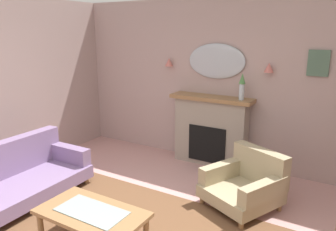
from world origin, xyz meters
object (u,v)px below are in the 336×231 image
object	(u,v)px
fireplace	(210,131)
floral_couch	(18,177)
framed_picture	(318,63)
armchair_beside_couch	(246,183)
wall_sconce_right	(269,68)
coffee_table	(92,216)
wall_sconce_left	(169,62)
mantel_vase_centre	(242,85)
wall_mirror	(216,61)

from	to	relation	value
fireplace	floral_couch	size ratio (longest dim) A/B	0.79
framed_picture	armchair_beside_couch	xyz separation A→B (m)	(-0.56, -1.17, -1.44)
wall_sconce_right	coffee_table	xyz separation A→B (m)	(-0.97, -2.77, -1.28)
framed_picture	coffee_table	bearing A→B (deg)	-119.78
wall_sconce_right	armchair_beside_couch	bearing A→B (deg)	-85.25
wall_sconce_left	armchair_beside_couch	size ratio (longest dim) A/B	0.13
mantel_vase_centre	wall_mirror	distance (m)	0.62
fireplace	armchair_beside_couch	world-z (taller)	fireplace
framed_picture	floral_couch	bearing A→B (deg)	-141.47
coffee_table	wall_mirror	bearing A→B (deg)	87.60
fireplace	wall_sconce_right	xyz separation A→B (m)	(0.85, 0.09, 1.09)
wall_sconce_right	coffee_table	bearing A→B (deg)	-109.28
armchair_beside_couch	framed_picture	bearing A→B (deg)	64.45
framed_picture	armchair_beside_couch	bearing A→B (deg)	-115.55
fireplace	wall_mirror	size ratio (longest dim) A/B	1.42
wall_sconce_left	coffee_table	distance (m)	3.13
wall_mirror	mantel_vase_centre	bearing A→B (deg)	-18.78
mantel_vase_centre	coffee_table	bearing A→B (deg)	-103.14
wall_sconce_right	armchair_beside_couch	size ratio (longest dim) A/B	0.13
wall_mirror	armchair_beside_couch	bearing A→B (deg)	-50.85
fireplace	mantel_vase_centre	bearing A→B (deg)	-3.24
wall_sconce_left	wall_sconce_right	distance (m)	1.70
wall_sconce_left	floral_couch	distance (m)	2.95
fireplace	wall_mirror	distance (m)	1.15
coffee_table	wall_sconce_right	bearing A→B (deg)	70.72
wall_sconce_left	coffee_table	size ratio (longest dim) A/B	0.13
wall_sconce_left	coffee_table	bearing A→B (deg)	-75.19
wall_sconce_right	armchair_beside_couch	distance (m)	1.75
mantel_vase_centre	framed_picture	distance (m)	1.08
mantel_vase_centre	framed_picture	world-z (taller)	framed_picture
fireplace	wall_mirror	bearing A→B (deg)	90.00
wall_sconce_left	wall_sconce_right	world-z (taller)	same
fireplace	wall_mirror	world-z (taller)	wall_mirror
floral_couch	wall_sconce_left	bearing A→B (deg)	71.14
wall_mirror	coffee_table	size ratio (longest dim) A/B	0.87
coffee_table	fireplace	bearing A→B (deg)	87.47
wall_sconce_left	wall_sconce_right	bearing A→B (deg)	0.00
fireplace	mantel_vase_centre	xyz separation A→B (m)	(0.50, -0.03, 0.82)
mantel_vase_centre	wall_sconce_right	bearing A→B (deg)	18.92
wall_sconce_right	wall_sconce_left	bearing A→B (deg)	180.00
wall_mirror	wall_sconce_left	bearing A→B (deg)	-176.63
wall_mirror	framed_picture	distance (m)	1.50
wall_mirror	framed_picture	world-z (taller)	wall_mirror
mantel_vase_centre	coffee_table	distance (m)	2.90
mantel_vase_centre	wall_sconce_left	bearing A→B (deg)	174.92
fireplace	armchair_beside_couch	bearing A→B (deg)	-47.15
mantel_vase_centre	armchair_beside_couch	distance (m)	1.53
wall_sconce_right	coffee_table	world-z (taller)	wall_sconce_right
fireplace	framed_picture	xyz separation A→B (m)	(1.50, 0.15, 1.18)
wall_sconce_right	framed_picture	bearing A→B (deg)	5.27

